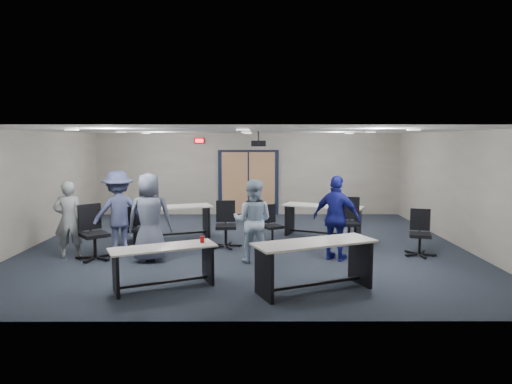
{
  "coord_description": "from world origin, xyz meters",
  "views": [
    {
      "loc": [
        0.21,
        -10.55,
        2.51
      ],
      "look_at": [
        0.24,
        -0.3,
        1.31
      ],
      "focal_mm": 32.0,
      "sensor_mm": 36.0,
      "label": 1
    }
  ],
  "objects_px": {
    "chair_loose_left": "(94,232)",
    "person_lightblue": "(253,221)",
    "table_front_right": "(315,257)",
    "person_back": "(119,213)",
    "chair_back_a": "(134,228)",
    "chair_loose_right": "(420,233)",
    "person_plaid": "(150,217)",
    "person_gray": "(69,220)",
    "table_back_right": "(323,216)",
    "chair_back_c": "(272,225)",
    "chair_back_d": "(349,222)",
    "person_navy": "(337,218)",
    "table_back_left": "(171,216)",
    "chair_back_b": "(226,225)",
    "table_front_left": "(164,259)"
  },
  "relations": [
    {
      "from": "chair_loose_left",
      "to": "person_lightblue",
      "type": "relative_size",
      "value": 0.67
    },
    {
      "from": "table_front_right",
      "to": "person_back",
      "type": "bearing_deg",
      "value": 124.92
    },
    {
      "from": "chair_back_a",
      "to": "chair_loose_right",
      "type": "relative_size",
      "value": 0.94
    },
    {
      "from": "person_plaid",
      "to": "chair_loose_right",
      "type": "bearing_deg",
      "value": 179.79
    },
    {
      "from": "person_gray",
      "to": "person_lightblue",
      "type": "distance_m",
      "value": 3.89
    },
    {
      "from": "table_back_right",
      "to": "chair_loose_left",
      "type": "relative_size",
      "value": 1.85
    },
    {
      "from": "chair_back_c",
      "to": "chair_back_d",
      "type": "bearing_deg",
      "value": -31.2
    },
    {
      "from": "chair_back_a",
      "to": "person_navy",
      "type": "bearing_deg",
      "value": -21.28
    },
    {
      "from": "table_back_left",
      "to": "chair_back_b",
      "type": "bearing_deg",
      "value": -53.2
    },
    {
      "from": "table_back_right",
      "to": "chair_back_a",
      "type": "xyz_separation_m",
      "value": [
        -4.52,
        -1.18,
        -0.09
      ]
    },
    {
      "from": "table_front_left",
      "to": "chair_back_a",
      "type": "height_order",
      "value": "chair_back_a"
    },
    {
      "from": "table_front_right",
      "to": "chair_loose_left",
      "type": "bearing_deg",
      "value": 132.2
    },
    {
      "from": "chair_back_b",
      "to": "person_back",
      "type": "height_order",
      "value": "person_back"
    },
    {
      "from": "table_front_left",
      "to": "chair_loose_left",
      "type": "distance_m",
      "value": 2.58
    },
    {
      "from": "chair_back_a",
      "to": "chair_back_c",
      "type": "relative_size",
      "value": 1.0
    },
    {
      "from": "table_front_right",
      "to": "table_back_right",
      "type": "relative_size",
      "value": 1.02
    },
    {
      "from": "chair_back_d",
      "to": "table_back_left",
      "type": "bearing_deg",
      "value": -178.74
    },
    {
      "from": "table_front_left",
      "to": "chair_loose_right",
      "type": "distance_m",
      "value": 5.51
    },
    {
      "from": "chair_back_c",
      "to": "chair_back_d",
      "type": "distance_m",
      "value": 1.82
    },
    {
      "from": "chair_back_c",
      "to": "chair_back_d",
      "type": "relative_size",
      "value": 0.84
    },
    {
      "from": "person_plaid",
      "to": "table_front_left",
      "type": "bearing_deg",
      "value": 105.67
    },
    {
      "from": "chair_loose_left",
      "to": "person_gray",
      "type": "distance_m",
      "value": 0.64
    },
    {
      "from": "table_front_right",
      "to": "chair_back_d",
      "type": "xyz_separation_m",
      "value": [
        1.26,
        3.28,
        -0.01
      ]
    },
    {
      "from": "chair_loose_left",
      "to": "person_back",
      "type": "bearing_deg",
      "value": 12.53
    },
    {
      "from": "table_back_left",
      "to": "chair_back_b",
      "type": "distance_m",
      "value": 1.72
    },
    {
      "from": "chair_back_a",
      "to": "chair_back_d",
      "type": "height_order",
      "value": "chair_back_d"
    },
    {
      "from": "person_back",
      "to": "chair_back_c",
      "type": "bearing_deg",
      "value": 166.94
    },
    {
      "from": "table_back_right",
      "to": "chair_back_c",
      "type": "bearing_deg",
      "value": -123.51
    },
    {
      "from": "chair_back_b",
      "to": "chair_loose_right",
      "type": "distance_m",
      "value": 4.3
    },
    {
      "from": "person_back",
      "to": "chair_back_a",
      "type": "bearing_deg",
      "value": -138.67
    },
    {
      "from": "table_back_right",
      "to": "person_back",
      "type": "height_order",
      "value": "person_back"
    },
    {
      "from": "table_front_right",
      "to": "chair_back_b",
      "type": "bearing_deg",
      "value": 95.43
    },
    {
      "from": "table_back_left",
      "to": "table_back_right",
      "type": "distance_m",
      "value": 3.86
    },
    {
      "from": "table_front_right",
      "to": "person_plaid",
      "type": "bearing_deg",
      "value": 126.14
    },
    {
      "from": "person_navy",
      "to": "table_front_right",
      "type": "bearing_deg",
      "value": 103.5
    },
    {
      "from": "chair_back_c",
      "to": "chair_loose_right",
      "type": "height_order",
      "value": "chair_loose_right"
    },
    {
      "from": "person_lightblue",
      "to": "chair_back_d",
      "type": "bearing_deg",
      "value": -136.6
    },
    {
      "from": "chair_loose_left",
      "to": "person_lightblue",
      "type": "bearing_deg",
      "value": -43.18
    },
    {
      "from": "chair_back_a",
      "to": "chair_loose_left",
      "type": "distance_m",
      "value": 1.15
    },
    {
      "from": "chair_loose_right",
      "to": "table_front_right",
      "type": "bearing_deg",
      "value": -121.7
    },
    {
      "from": "table_front_left",
      "to": "chair_back_c",
      "type": "distance_m",
      "value": 3.73
    },
    {
      "from": "table_back_right",
      "to": "chair_back_d",
      "type": "xyz_separation_m",
      "value": [
        0.5,
        -0.88,
        0.0
      ]
    },
    {
      "from": "chair_loose_right",
      "to": "table_back_right",
      "type": "bearing_deg",
      "value": 150.51
    },
    {
      "from": "table_front_left",
      "to": "chair_loose_left",
      "type": "height_order",
      "value": "chair_loose_left"
    },
    {
      "from": "table_front_right",
      "to": "chair_back_a",
      "type": "height_order",
      "value": "chair_back_a"
    },
    {
      "from": "table_back_left",
      "to": "chair_loose_left",
      "type": "distance_m",
      "value": 2.35
    },
    {
      "from": "table_back_right",
      "to": "chair_back_c",
      "type": "height_order",
      "value": "chair_back_c"
    },
    {
      "from": "person_gray",
      "to": "chair_loose_left",
      "type": "bearing_deg",
      "value": 151.04
    },
    {
      "from": "chair_back_b",
      "to": "person_gray",
      "type": "bearing_deg",
      "value": -167.82
    },
    {
      "from": "table_front_left",
      "to": "chair_loose_left",
      "type": "xyz_separation_m",
      "value": [
        -1.81,
        1.84,
        0.08
      ]
    }
  ]
}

